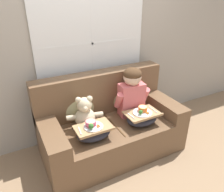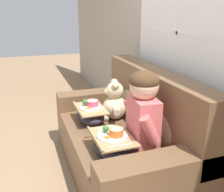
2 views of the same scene
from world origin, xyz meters
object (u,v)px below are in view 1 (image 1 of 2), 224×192
at_px(lap_tray_child, 142,117).
at_px(throw_pillow_behind_teddy, 79,106).
at_px(couch, 109,125).
at_px(throw_pillow_behind_child, 124,95).
at_px(child_figure, 132,90).
at_px(lap_tray_teddy, 94,132).
at_px(teddy_bear, 85,114).

bearing_deg(lap_tray_child, throw_pillow_behind_teddy, 145.41).
distance_m(throw_pillow_behind_teddy, lap_tray_child, 0.77).
xyz_separation_m(couch, throw_pillow_behind_child, (0.32, 0.18, 0.27)).
height_order(throw_pillow_behind_teddy, child_figure, child_figure).
bearing_deg(couch, throw_pillow_behind_child, 29.21).
relative_size(couch, lap_tray_teddy, 4.28).
xyz_separation_m(throw_pillow_behind_teddy, child_figure, (0.63, -0.19, 0.16)).
height_order(couch, lap_tray_teddy, couch).
bearing_deg(lap_tray_teddy, child_figure, 21.52).
distance_m(couch, throw_pillow_behind_child, 0.45).
distance_m(throw_pillow_behind_child, teddy_bear, 0.66).
bearing_deg(lap_tray_teddy, couch, 39.25).
height_order(throw_pillow_behind_child, lap_tray_child, throw_pillow_behind_child).
height_order(couch, child_figure, child_figure).
bearing_deg(throw_pillow_behind_child, couch, -150.79).
relative_size(throw_pillow_behind_child, teddy_bear, 0.95).
height_order(child_figure, lap_tray_child, child_figure).
bearing_deg(teddy_bear, lap_tray_teddy, -90.06).
bearing_deg(lap_tray_teddy, throw_pillow_behind_teddy, 89.79).
bearing_deg(throw_pillow_behind_teddy, couch, -29.21).
bearing_deg(couch, child_figure, -1.76).
distance_m(throw_pillow_behind_child, lap_tray_child, 0.45).
xyz_separation_m(throw_pillow_behind_teddy, teddy_bear, (-0.00, -0.19, -0.02)).
relative_size(throw_pillow_behind_teddy, lap_tray_teddy, 1.05).
xyz_separation_m(throw_pillow_behind_teddy, lap_tray_child, (0.63, -0.44, -0.10)).
relative_size(child_figure, lap_tray_child, 1.55).
relative_size(teddy_bear, lap_tray_teddy, 1.08).
distance_m(throw_pillow_behind_teddy, lap_tray_teddy, 0.45).
relative_size(throw_pillow_behind_child, lap_tray_child, 1.00).
bearing_deg(lap_tray_child, child_figure, 90.13).
bearing_deg(throw_pillow_behind_child, lap_tray_child, -89.94).
bearing_deg(lap_tray_teddy, teddy_bear, 89.94).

